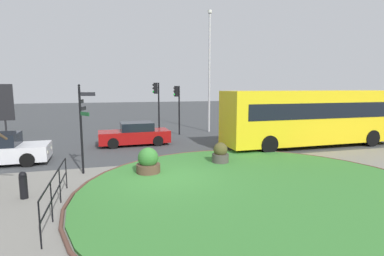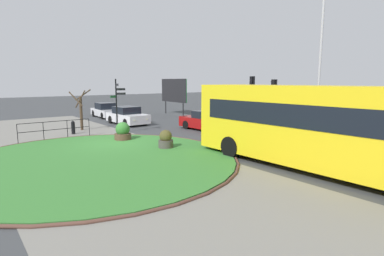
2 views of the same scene
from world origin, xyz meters
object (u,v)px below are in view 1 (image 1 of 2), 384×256
bollard_foreground (23,185)px  planter_near_signpost (220,154)px  signpost_directional (82,122)px  traffic_light_near (177,99)px  planter_kerbside (148,163)px  lamppost_tall (209,69)px  traffic_light_far (157,97)px  bus_yellow (311,117)px  car_trailing (135,134)px

bollard_foreground → planter_near_signpost: size_ratio=0.89×
signpost_directional → traffic_light_near: (5.95, 8.91, 0.52)m
planter_kerbside → bollard_foreground: bearing=-159.0°
signpost_directional → lamppost_tall: lamppost_tall is taller
signpost_directional → planter_kerbside: 3.14m
traffic_light_far → planter_kerbside: 9.81m
bollard_foreground → lamppost_tall: 16.61m
traffic_light_near → lamppost_tall: size_ratio=0.39×
bus_yellow → traffic_light_near: size_ratio=3.03×
car_trailing → planter_near_signpost: bearing=118.5°
traffic_light_far → planter_near_signpost: (1.63, -8.57, -2.37)m
lamppost_tall → planter_near_signpost: lamppost_tall is taller
traffic_light_far → bollard_foreground: bearing=67.1°
planter_near_signpost → lamppost_tall: bearing=74.4°
car_trailing → lamppost_tall: size_ratio=0.46×
lamppost_tall → planter_kerbside: (-6.18, -10.56, -4.48)m
traffic_light_near → traffic_light_far: bearing=9.3°
traffic_light_far → traffic_light_near: bearing=-159.9°
traffic_light_near → signpost_directional: bearing=51.3°
traffic_light_far → lamppost_tall: (4.37, 1.20, 2.16)m
signpost_directional → bus_yellow: 13.07m
bollard_foreground → lamppost_tall: size_ratio=0.10×
planter_kerbside → traffic_light_near: bearing=70.7°
car_trailing → planter_kerbside: bearing=87.7°
traffic_light_far → planter_near_signpost: traffic_light_far is taller
signpost_directional → car_trailing: bearing=66.2°
planter_near_signpost → bollard_foreground: bearing=-162.6°
car_trailing → traffic_light_near: size_ratio=1.19×
signpost_directional → lamppost_tall: 13.36m
signpost_directional → car_trailing: size_ratio=0.85×
lamppost_tall → car_trailing: bearing=-147.3°
bollard_foreground → planter_near_signpost: 8.00m
bollard_foreground → planter_kerbside: size_ratio=0.80×
bollard_foreground → traffic_light_far: size_ratio=0.24×
signpost_directional → planter_kerbside: signpost_directional is taller
lamppost_tall → planter_near_signpost: bearing=-105.6°
signpost_directional → planter_near_signpost: 6.22m
traffic_light_far → planter_kerbside: traffic_light_far is taller
signpost_directional → traffic_light_near: signpost_directional is taller
traffic_light_near → planter_near_signpost: (0.03, -8.97, -2.21)m
traffic_light_near → traffic_light_far: traffic_light_far is taller
bus_yellow → lamppost_tall: 8.84m
traffic_light_far → planter_kerbside: bearing=84.9°
signpost_directional → bollard_foreground: size_ratio=4.05×
traffic_light_near → lamppost_tall: lamppost_tall is taller
lamppost_tall → traffic_light_near: bearing=-163.9°
car_trailing → traffic_light_near: bearing=-139.5°
bollard_foreground → car_trailing: bearing=63.0°
car_trailing → planter_near_signpost: 6.75m
signpost_directional → planter_near_signpost: bearing=-0.6°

